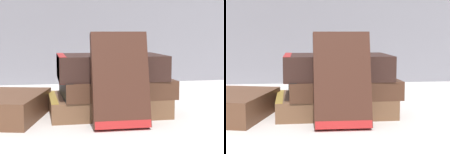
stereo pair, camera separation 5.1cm
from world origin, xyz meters
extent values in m
plane|color=silver|center=(0.00, 0.00, 0.00)|extent=(3.00, 3.00, 0.00)
cube|color=brown|center=(0.02, 0.06, 0.02)|extent=(0.21, 0.15, 0.03)
cube|color=olive|center=(-0.07, 0.06, 0.02)|extent=(0.02, 0.14, 0.03)
cube|color=#4C2D1E|center=(0.04, 0.06, 0.05)|extent=(0.19, 0.14, 0.03)
cube|color=black|center=(-0.05, 0.05, 0.05)|extent=(0.02, 0.13, 0.03)
cube|color=#331E19|center=(0.03, 0.05, 0.09)|extent=(0.18, 0.13, 0.04)
cube|color=#B22323|center=(-0.06, 0.05, 0.09)|extent=(0.01, 0.12, 0.04)
cube|color=#422319|center=(0.03, -0.04, 0.07)|extent=(0.09, 0.05, 0.15)
cube|color=#B22323|center=(0.03, -0.06, 0.01)|extent=(0.09, 0.02, 0.02)
cylinder|color=white|center=(0.05, 0.04, 0.11)|extent=(0.04, 0.04, 0.01)
torus|color=tan|center=(0.05, 0.04, 0.11)|extent=(0.05, 0.05, 0.01)
sphere|color=tan|center=(0.05, 0.06, 0.11)|extent=(0.01, 0.01, 0.01)
torus|color=#4C3828|center=(-0.08, 0.20, 0.00)|extent=(0.05, 0.05, 0.00)
torus|color=#4C3828|center=(-0.03, 0.19, 0.00)|extent=(0.05, 0.05, 0.00)
cylinder|color=#4C3828|center=(-0.06, 0.20, 0.00)|extent=(0.02, 0.01, 0.00)
camera|label=1|loc=(-0.09, -0.60, 0.15)|focal=60.00mm
camera|label=2|loc=(-0.04, -0.61, 0.15)|focal=60.00mm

